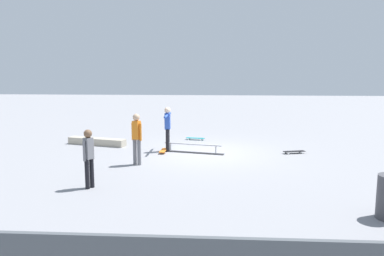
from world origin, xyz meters
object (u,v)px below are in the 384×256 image
Objects in this scene: grind_rail at (193,149)px; skateboard_main at (163,150)px; skater_main at (168,126)px; bystander_grey_shirt at (89,155)px; skate_ledge at (97,142)px; loose_skateboard_black at (294,151)px; loose_skateboard_teal at (195,138)px; bystander_orange_shirt at (137,136)px.

grind_rail is 1.09m from skateboard_main.
skater_main is 4.86m from bystander_grey_shirt.
bystander_grey_shirt is at bearing -14.60° from skateboard_main.
skater_main is at bearing 13.69° from bystander_grey_shirt.
bystander_grey_shirt reaches higher than skate_ledge.
skateboard_main is (0.14, 0.21, -0.89)m from skater_main.
loose_skateboard_black is 1.00× the size of loose_skateboard_teal.
grind_rail reaches higher than skate_ledge.
skate_ledge is 4.15m from loose_skateboard_teal.
loose_skateboard_black is 4.49m from loose_skateboard_teal.
skateboard_main is 0.49× the size of bystander_orange_shirt.
bystander_grey_shirt reaches higher than loose_skateboard_teal.
grind_rail is 5.10m from bystander_grey_shirt.
loose_skateboard_black is at bearing 93.44° from skateboard_main.
loose_skateboard_teal is at bearing -47.74° from loose_skateboard_black.
skater_main is at bearing 93.78° from bystander_orange_shirt.
loose_skateboard_teal is (-2.37, -7.00, -0.80)m from bystander_grey_shirt.
grind_rail is at bearing -12.79° from loose_skateboard_black.
bystander_orange_shirt reaches higher than grind_rail.
skateboard_main is (-2.88, 1.22, -0.07)m from skate_ledge.
skater_main reaches higher than skateboard_main.
skate_ledge is 2.99× the size of loose_skateboard_black.
bystander_grey_shirt is 1.87× the size of loose_skateboard_black.
grind_rail is 1.50× the size of bystander_grey_shirt.
grind_rail is 1.40× the size of skater_main.
grind_rail is 4.15m from skate_ledge.
grind_rail reaches higher than loose_skateboard_teal.
skater_main is at bearing -15.69° from loose_skateboard_black.
grind_rail is 1.28m from skater_main.
skater_main reaches higher than grind_rail.
skate_ledge is 3.05× the size of skateboard_main.
bystander_orange_shirt reaches higher than skateboard_main.
skate_ledge is 1.49× the size of bystander_orange_shirt.
skate_ledge is 1.59× the size of bystander_grey_shirt.
bystander_grey_shirt is 2.64m from bystander_orange_shirt.
loose_skateboard_teal is at bearing 160.09° from skateboard_main.
loose_skateboard_black is (-4.66, 0.10, -0.89)m from skater_main.
bystander_orange_shirt is 5.81m from loose_skateboard_black.
bystander_orange_shirt is (-2.28, 3.11, 0.80)m from skate_ledge.
bystander_grey_shirt is at bearing 74.25° from grind_rail.
bystander_orange_shirt is (-0.73, -2.53, 0.06)m from bystander_grey_shirt.
loose_skateboard_black is at bearing 43.32° from bystander_orange_shirt.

